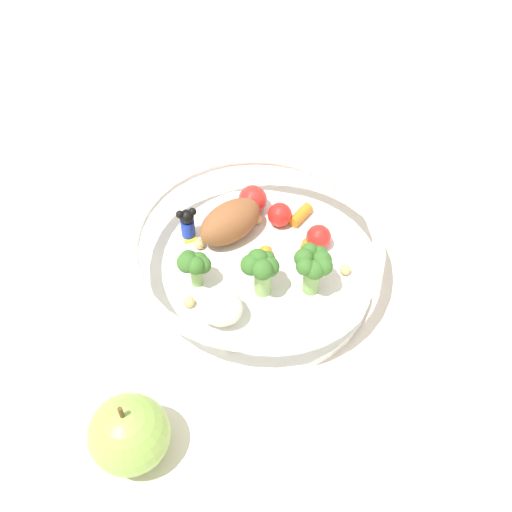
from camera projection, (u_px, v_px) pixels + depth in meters
ground_plane at (250, 264)px, 0.64m from camera, size 2.40×2.40×0.00m
food_container at (252, 257)px, 0.60m from camera, size 0.25×0.25×0.07m
loose_apple at (129, 434)px, 0.49m from camera, size 0.07×0.07×0.08m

